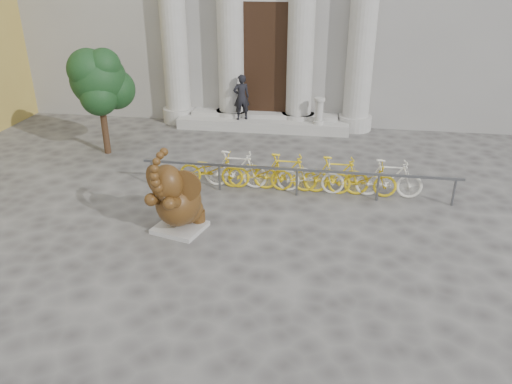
% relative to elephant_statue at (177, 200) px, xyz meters
% --- Properties ---
extents(ground, '(80.00, 80.00, 0.00)m').
position_rel_elephant_statue_xyz_m(ground, '(0.79, -1.81, -0.74)').
color(ground, '#474442').
rests_on(ground, ground).
extents(entrance_steps, '(6.00, 1.20, 0.36)m').
position_rel_elephant_statue_xyz_m(entrance_steps, '(0.79, 7.59, -0.56)').
color(entrance_steps, '#A8A59E').
rests_on(entrance_steps, ground).
extents(elephant_statue, '(1.34, 1.61, 2.04)m').
position_rel_elephant_statue_xyz_m(elephant_statue, '(0.00, 0.00, 0.00)').
color(elephant_statue, '#A8A59E').
rests_on(elephant_statue, ground).
extents(bike_rack, '(8.00, 0.53, 1.00)m').
position_rel_elephant_statue_xyz_m(bike_rack, '(2.41, 2.47, -0.24)').
color(bike_rack, slate).
rests_on(bike_rack, ground).
extents(tree, '(1.85, 1.68, 3.20)m').
position_rel_elephant_statue_xyz_m(tree, '(-3.59, 4.36, 1.49)').
color(tree, '#332114').
rests_on(tree, ground).
extents(pedestrian, '(0.68, 0.58, 1.57)m').
position_rel_elephant_statue_xyz_m(pedestrian, '(0.05, 7.39, 0.40)').
color(pedestrian, black).
rests_on(pedestrian, entrance_steps).
extents(balustrade_post, '(0.36, 0.36, 0.89)m').
position_rel_elephant_statue_xyz_m(balustrade_post, '(2.74, 7.29, 0.03)').
color(balustrade_post, '#A8A59E').
rests_on(balustrade_post, entrance_steps).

